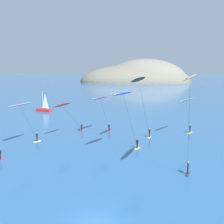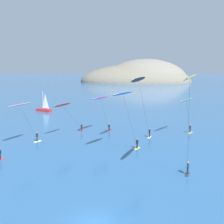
# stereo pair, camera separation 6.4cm
# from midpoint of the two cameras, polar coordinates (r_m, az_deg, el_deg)

# --- Properties ---
(headland_island) EXTENTS (75.63, 43.21, 31.33)m
(headland_island) POSITION_cam_midpoint_polar(r_m,az_deg,el_deg) (195.17, 5.90, 6.11)
(headland_island) COLOR slate
(headland_island) RESTS_ON ground
(sailboat_near) EXTENTS (5.69, 3.64, 5.70)m
(sailboat_near) POSITION_cam_midpoint_polar(r_m,az_deg,el_deg) (82.15, -13.77, 0.60)
(sailboat_near) COLOR #B22323
(sailboat_near) RESTS_ON ground
(kitesurfer_magenta) EXTENTS (4.09, 6.22, 7.52)m
(kitesurfer_magenta) POSITION_cam_midpoint_polar(r_m,az_deg,el_deg) (53.38, -2.21, 2.36)
(kitesurfer_magenta) COLOR red
(kitesurfer_magenta) RESTS_ON ground
(kitesurfer_blue) EXTENTS (4.93, 6.85, 9.77)m
(kitesurfer_blue) POSITION_cam_midpoint_polar(r_m,az_deg,el_deg) (40.98, 2.54, 2.71)
(kitesurfer_blue) COLOR yellow
(kitesurfer_blue) RESTS_ON ground
(kitesurfer_black) EXTENTS (4.86, 8.41, 11.63)m
(kitesurfer_black) POSITION_cam_midpoint_polar(r_m,az_deg,el_deg) (46.45, 5.59, 5.64)
(kitesurfer_black) COLOR silver
(kitesurfer_black) RESTS_ON ground
(kitesurfer_yellow) EXTENTS (3.39, 6.23, 12.66)m
(kitesurfer_yellow) POSITION_cam_midpoint_polar(r_m,az_deg,el_deg) (32.46, 15.58, 5.30)
(kitesurfer_yellow) COLOR #2D2D33
(kitesurfer_yellow) RESTS_ON ground
(kitesurfer_green) EXTENTS (4.55, 5.62, 7.15)m
(kitesurfer_green) POSITION_cam_midpoint_polar(r_m,az_deg,el_deg) (54.59, 14.94, 1.81)
(kitesurfer_green) COLOR yellow
(kitesurfer_green) RESTS_ON ground
(kitesurfer_pink) EXTENTS (3.92, 6.68, 7.39)m
(kitesurfer_pink) POSITION_cam_midpoint_polar(r_m,az_deg,el_deg) (47.90, -17.90, 0.81)
(kitesurfer_pink) COLOR silver
(kitesurfer_pink) RESTS_ON ground
(kitesurfer_red) EXTENTS (4.95, 8.18, 6.64)m
(kitesurfer_red) POSITION_cam_midpoint_polar(r_m,az_deg,el_deg) (51.98, -9.67, 0.93)
(kitesurfer_red) COLOR red
(kitesurfer_red) RESTS_ON ground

